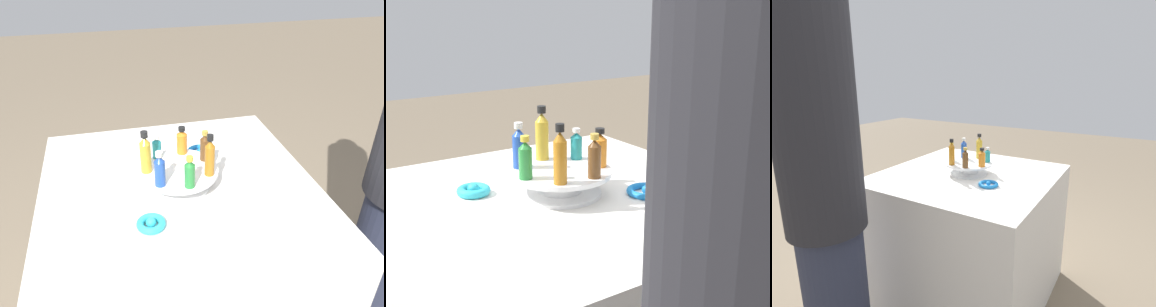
% 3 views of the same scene
% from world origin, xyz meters
% --- Properties ---
extents(party_table, '(0.95, 0.95, 0.78)m').
position_xyz_m(party_table, '(0.00, 0.00, 0.39)').
color(party_table, silver).
rests_on(party_table, ground_plane).
extents(display_stand, '(0.27, 0.27, 0.07)m').
position_xyz_m(display_stand, '(0.00, 0.00, 0.82)').
color(display_stand, white).
rests_on(display_stand, party_table).
extents(bottle_green, '(0.03, 0.03, 0.11)m').
position_xyz_m(bottle_green, '(0.11, 0.01, 0.90)').
color(bottle_green, '#288438').
rests_on(bottle_green, display_stand).
extents(bottle_amber, '(0.03, 0.03, 0.15)m').
position_xyz_m(bottle_amber, '(0.06, 0.09, 0.92)').
color(bottle_amber, '#AD6B19').
rests_on(bottle_amber, display_stand).
extents(bottle_brown, '(0.03, 0.03, 0.11)m').
position_xyz_m(bottle_brown, '(-0.04, 0.10, 0.90)').
color(bottle_brown, brown).
rests_on(bottle_brown, display_stand).
extents(bottle_orange, '(0.04, 0.04, 0.10)m').
position_xyz_m(bottle_orange, '(-0.10, 0.03, 0.90)').
color(bottle_orange, orange).
rests_on(bottle_orange, display_stand).
extents(bottle_teal, '(0.03, 0.03, 0.09)m').
position_xyz_m(bottle_teal, '(-0.09, -0.06, 0.89)').
color(bottle_teal, teal).
rests_on(bottle_teal, display_stand).
extents(bottle_gold, '(0.04, 0.04, 0.15)m').
position_xyz_m(bottle_gold, '(-0.01, -0.11, 0.92)').
color(bottle_gold, gold).
rests_on(bottle_gold, display_stand).
extents(bottle_blue, '(0.03, 0.03, 0.12)m').
position_xyz_m(bottle_blue, '(0.08, -0.08, 0.91)').
color(bottle_blue, '#234CAD').
rests_on(bottle_blue, display_stand).
extents(ribbon_bow_teal, '(0.09, 0.09, 0.03)m').
position_xyz_m(ribbon_bow_teal, '(0.19, -0.12, 0.79)').
color(ribbon_bow_teal, '#2DB7CC').
rests_on(ribbon_bow_teal, party_table).
extents(ribbon_bow_blue, '(0.10, 0.10, 0.02)m').
position_xyz_m(ribbon_bow_blue, '(-0.19, 0.12, 0.79)').
color(ribbon_bow_blue, blue).
rests_on(ribbon_bow_blue, party_table).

